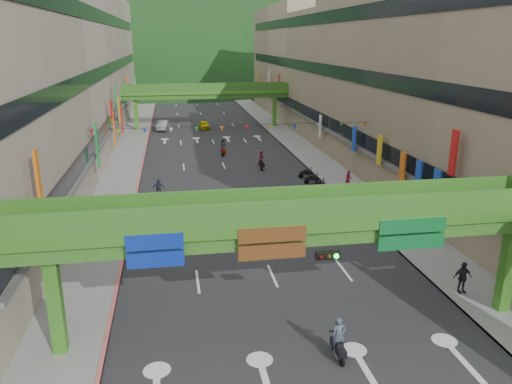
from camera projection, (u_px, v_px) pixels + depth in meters
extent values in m
cube|color=#28282B|center=(216.00, 148.00, 65.94)|extent=(18.00, 140.00, 0.02)
cube|color=gray|center=(131.00, 150.00, 64.17)|extent=(4.00, 140.00, 0.15)
cube|color=gray|center=(297.00, 144.00, 67.67)|extent=(4.00, 140.00, 0.15)
cube|color=#CC5959|center=(146.00, 149.00, 64.47)|extent=(0.20, 140.00, 0.18)
cube|color=gray|center=(283.00, 145.00, 67.36)|extent=(0.20, 140.00, 0.18)
cube|color=#9E937F|center=(57.00, 76.00, 60.14)|extent=(12.00, 95.00, 19.00)
cube|color=black|center=(112.00, 118.00, 62.65)|extent=(0.08, 90.25, 1.40)
cube|color=black|center=(108.00, 69.00, 60.90)|extent=(0.08, 90.25, 1.40)
cube|color=black|center=(104.00, 17.00, 59.14)|extent=(0.08, 90.25, 1.40)
cube|color=gray|center=(357.00, 72.00, 66.19)|extent=(12.00, 95.00, 19.00)
cube|color=black|center=(311.00, 114.00, 66.77)|extent=(0.08, 90.25, 1.40)
cube|color=black|center=(313.00, 67.00, 65.02)|extent=(0.08, 90.25, 1.40)
cube|color=black|center=(315.00, 19.00, 63.26)|extent=(0.08, 90.25, 1.40)
cube|color=#4C9E2D|center=(300.00, 221.00, 22.77)|extent=(28.00, 2.20, 0.50)
cube|color=#387223|center=(299.00, 233.00, 22.94)|extent=(28.00, 1.76, 0.70)
cube|color=#4C9E2D|center=(56.00, 306.00, 22.00)|extent=(0.60, 0.60, 4.80)
cube|color=#4C9E2D|center=(507.00, 270.00, 25.50)|extent=(0.60, 0.60, 4.80)
cube|color=#387223|center=(306.00, 211.00, 21.55)|extent=(28.00, 0.12, 1.10)
cube|color=#387223|center=(295.00, 197.00, 23.52)|extent=(28.00, 0.12, 1.10)
cube|color=navy|center=(155.00, 252.00, 20.89)|extent=(2.40, 0.12, 1.50)
cube|color=#593314|center=(272.00, 244.00, 21.69)|extent=(3.00, 0.12, 1.50)
cube|color=#0C5926|center=(412.00, 235.00, 22.72)|extent=(3.20, 0.12, 1.50)
cube|color=black|center=(328.00, 255.00, 22.13)|extent=(1.10, 0.28, 0.35)
cube|color=#4C9E2D|center=(206.00, 92.00, 78.40)|extent=(28.00, 2.20, 0.50)
cube|color=#387223|center=(206.00, 96.00, 78.58)|extent=(28.00, 1.76, 0.70)
cube|color=#4C9E2D|center=(136.00, 115.00, 77.63)|extent=(0.60, 0.60, 4.80)
cube|color=#4C9E2D|center=(275.00, 112.00, 81.13)|extent=(0.60, 0.60, 4.80)
cube|color=#387223|center=(207.00, 88.00, 77.19)|extent=(28.00, 0.12, 1.10)
cube|color=#387223|center=(206.00, 87.00, 79.15)|extent=(28.00, 0.12, 1.10)
ellipsoid|color=#1C4419|center=(142.00, 82.00, 167.28)|extent=(168.00, 140.00, 112.00)
ellipsoid|color=#1C4419|center=(250.00, 77.00, 192.50)|extent=(208.00, 176.00, 128.00)
cylinder|color=black|center=(234.00, 126.00, 45.27)|extent=(26.00, 0.03, 0.03)
cone|color=red|center=(92.00, 132.00, 43.35)|extent=(0.36, 0.36, 0.40)
cone|color=gold|center=(118.00, 132.00, 43.71)|extent=(0.36, 0.36, 0.40)
cone|color=#193FB2|center=(145.00, 131.00, 44.08)|extent=(0.36, 0.36, 0.40)
cone|color=silver|center=(171.00, 130.00, 44.44)|extent=(0.36, 0.36, 0.40)
cone|color=#198C33|center=(196.00, 129.00, 44.80)|extent=(0.36, 0.36, 0.40)
cone|color=orange|center=(222.00, 129.00, 45.16)|extent=(0.36, 0.36, 0.40)
cone|color=red|center=(246.00, 128.00, 45.52)|extent=(0.36, 0.36, 0.40)
cone|color=gold|center=(271.00, 127.00, 45.88)|extent=(0.36, 0.36, 0.40)
cone|color=#193FB2|center=(295.00, 127.00, 46.25)|extent=(0.36, 0.36, 0.40)
cone|color=silver|center=(318.00, 126.00, 46.61)|extent=(0.36, 0.36, 0.40)
cone|color=#198C33|center=(342.00, 125.00, 46.97)|extent=(0.36, 0.36, 0.40)
cone|color=orange|center=(365.00, 125.00, 47.33)|extent=(0.36, 0.36, 0.40)
cube|color=black|center=(338.00, 347.00, 22.19)|extent=(0.38, 1.31, 0.35)
cube|color=black|center=(338.00, 343.00, 22.11)|extent=(0.31, 0.56, 0.18)
cube|color=black|center=(335.00, 331.00, 22.56)|extent=(0.55, 0.07, 0.06)
cylinder|color=black|center=(334.00, 346.00, 22.79)|extent=(0.11, 0.50, 0.50)
cylinder|color=black|center=(342.00, 361.00, 21.75)|extent=(0.11, 0.50, 0.50)
imported|color=#3D4659|center=(339.00, 335.00, 22.00)|extent=(0.61, 0.41, 1.66)
cube|color=black|center=(262.00, 165.00, 54.63)|extent=(0.55, 1.34, 0.35)
cube|color=black|center=(262.00, 162.00, 54.56)|extent=(0.38, 0.59, 0.18)
cube|color=black|center=(262.00, 159.00, 55.01)|extent=(0.55, 0.15, 0.06)
cylinder|color=black|center=(262.00, 166.00, 55.24)|extent=(0.18, 0.51, 0.50)
cylinder|color=black|center=(262.00, 169.00, 54.19)|extent=(0.18, 0.51, 0.50)
imported|color=#8D334D|center=(262.00, 159.00, 54.43)|extent=(0.96, 0.80, 1.78)
cube|color=gray|center=(159.00, 195.00, 43.84)|extent=(0.44, 1.32, 0.35)
cube|color=gray|center=(159.00, 193.00, 43.77)|extent=(0.34, 0.57, 0.18)
cube|color=gray|center=(158.00, 188.00, 44.21)|extent=(0.55, 0.10, 0.06)
cylinder|color=black|center=(159.00, 197.00, 44.44)|extent=(0.14, 0.51, 0.50)
cylinder|color=black|center=(159.00, 201.00, 43.42)|extent=(0.14, 0.51, 0.50)
imported|color=#242935|center=(158.00, 188.00, 43.65)|extent=(1.03, 0.49, 1.72)
cube|color=#881000|center=(223.00, 151.00, 61.30)|extent=(0.63, 1.35, 0.35)
cube|color=#881000|center=(223.00, 149.00, 61.22)|extent=(0.42, 0.60, 0.18)
cube|color=#881000|center=(223.00, 146.00, 61.67)|extent=(0.55, 0.18, 0.06)
cylinder|color=black|center=(224.00, 153.00, 61.91)|extent=(0.21, 0.51, 0.50)
cylinder|color=black|center=(223.00, 154.00, 60.86)|extent=(0.21, 0.51, 0.50)
imported|color=#37373F|center=(223.00, 145.00, 61.09)|extent=(0.99, 0.76, 1.80)
cube|color=black|center=(325.00, 191.00, 45.05)|extent=(1.33, 0.52, 0.35)
cube|color=black|center=(325.00, 189.00, 44.98)|extent=(0.58, 0.37, 0.18)
cube|color=black|center=(331.00, 185.00, 45.06)|extent=(0.13, 0.55, 0.06)
cylinder|color=black|center=(330.00, 194.00, 45.29)|extent=(0.51, 0.16, 0.50)
cylinder|color=black|center=(319.00, 195.00, 44.98)|extent=(0.51, 0.16, 0.50)
cube|color=black|center=(318.00, 185.00, 47.12)|extent=(1.33, 0.52, 0.35)
cube|color=black|center=(318.00, 182.00, 47.05)|extent=(0.58, 0.37, 0.18)
cube|color=black|center=(324.00, 179.00, 47.13)|extent=(0.13, 0.55, 0.06)
cylinder|color=black|center=(323.00, 187.00, 47.37)|extent=(0.51, 0.16, 0.50)
cylinder|color=black|center=(313.00, 188.00, 47.06)|extent=(0.51, 0.16, 0.50)
cube|color=black|center=(312.00, 178.00, 49.20)|extent=(1.33, 0.52, 0.35)
cube|color=black|center=(312.00, 176.00, 49.13)|extent=(0.58, 0.37, 0.18)
cube|color=black|center=(317.00, 173.00, 49.21)|extent=(0.13, 0.55, 0.06)
cylinder|color=black|center=(317.00, 181.00, 49.44)|extent=(0.51, 0.16, 0.50)
cylinder|color=black|center=(307.00, 182.00, 49.13)|extent=(0.51, 0.16, 0.50)
cube|color=black|center=(306.00, 173.00, 51.27)|extent=(1.33, 0.52, 0.35)
cube|color=black|center=(306.00, 171.00, 51.20)|extent=(0.58, 0.37, 0.18)
cube|color=black|center=(311.00, 168.00, 51.28)|extent=(0.13, 0.55, 0.06)
cylinder|color=black|center=(311.00, 175.00, 51.52)|extent=(0.51, 0.16, 0.50)
cylinder|color=black|center=(301.00, 176.00, 51.21)|extent=(0.51, 0.16, 0.50)
imported|color=#9C9DA3|center=(163.00, 126.00, 78.41)|extent=(2.20, 4.69, 1.49)
imported|color=#F6D900|center=(204.00, 125.00, 79.72)|extent=(1.74, 3.77, 1.25)
imported|color=#AB213F|center=(349.00, 181.00, 47.53)|extent=(0.81, 0.64, 1.61)
imported|color=black|center=(462.00, 280.00, 27.65)|extent=(1.07, 0.45, 1.82)
imported|color=navy|center=(437.00, 234.00, 34.54)|extent=(0.81, 0.64, 1.50)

